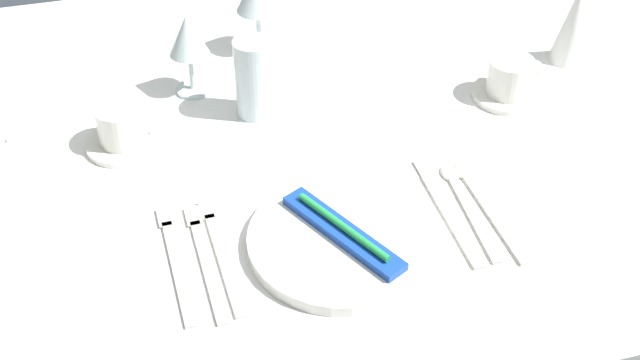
# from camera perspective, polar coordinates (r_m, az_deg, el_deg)

# --- Properties ---
(dining_table) EXTENTS (1.80, 1.11, 0.74)m
(dining_table) POSITION_cam_1_polar(r_m,az_deg,el_deg) (1.42, -0.10, 0.99)
(dining_table) COLOR white
(dining_table) RESTS_ON ground
(dinner_plate) EXTENTS (0.26, 0.26, 0.02)m
(dinner_plate) POSITION_cam_1_polar(r_m,az_deg,el_deg) (1.16, 1.55, -4.11)
(dinner_plate) COLOR white
(dinner_plate) RESTS_ON dining_table
(toothbrush_package) EXTENTS (0.13, 0.20, 0.02)m
(toothbrush_package) POSITION_cam_1_polar(r_m,az_deg,el_deg) (1.15, 1.56, -3.50)
(toothbrush_package) COLOR blue
(toothbrush_package) RESTS_ON dinner_plate
(fork_outer) EXTENTS (0.03, 0.23, 0.00)m
(fork_outer) POSITION_cam_1_polar(r_m,az_deg,el_deg) (1.16, -6.80, -4.72)
(fork_outer) COLOR beige
(fork_outer) RESTS_ON dining_table
(fork_inner) EXTENTS (0.02, 0.23, 0.00)m
(fork_inner) POSITION_cam_1_polar(r_m,az_deg,el_deg) (1.16, -7.85, -5.17)
(fork_inner) COLOR beige
(fork_inner) RESTS_ON dining_table
(fork_salad) EXTENTS (0.02, 0.23, 0.00)m
(fork_salad) POSITION_cam_1_polar(r_m,az_deg,el_deg) (1.16, -9.82, -5.24)
(fork_salad) COLOR beige
(fork_salad) RESTS_ON dining_table
(dinner_knife) EXTENTS (0.02, 0.24, 0.00)m
(dinner_knife) POSITION_cam_1_polar(r_m,az_deg,el_deg) (1.22, 8.66, -2.23)
(dinner_knife) COLOR beige
(dinner_knife) RESTS_ON dining_table
(spoon_soup) EXTENTS (0.03, 0.22, 0.01)m
(spoon_soup) POSITION_cam_1_polar(r_m,az_deg,el_deg) (1.25, 9.68, -1.28)
(spoon_soup) COLOR beige
(spoon_soup) RESTS_ON dining_table
(spoon_dessert) EXTENTS (0.03, 0.23, 0.01)m
(spoon_dessert) POSITION_cam_1_polar(r_m,az_deg,el_deg) (1.25, 10.85, -1.24)
(spoon_dessert) COLOR beige
(spoon_dessert) RESTS_ON dining_table
(saucer_left) EXTENTS (0.12, 0.12, 0.01)m
(saucer_left) POSITION_cam_1_polar(r_m,az_deg,el_deg) (1.48, 12.53, 5.73)
(saucer_left) COLOR white
(saucer_left) RESTS_ON dining_table
(coffee_cup_left) EXTENTS (0.10, 0.08, 0.06)m
(coffee_cup_left) POSITION_cam_1_polar(r_m,az_deg,el_deg) (1.46, 12.79, 6.91)
(coffee_cup_left) COLOR white
(coffee_cup_left) RESTS_ON saucer_left
(saucer_far) EXTENTS (0.12, 0.12, 0.01)m
(saucer_far) POSITION_cam_1_polar(r_m,az_deg,el_deg) (1.37, -13.07, 2.50)
(saucer_far) COLOR white
(saucer_far) RESTS_ON dining_table
(coffee_cup_far) EXTENTS (0.10, 0.08, 0.06)m
(coffee_cup_far) POSITION_cam_1_polar(r_m,az_deg,el_deg) (1.35, -13.22, 3.74)
(coffee_cup_far) COLOR white
(coffee_cup_far) RESTS_ON saucer_far
(wine_glass_centre) EXTENTS (0.07, 0.07, 0.14)m
(wine_glass_centre) POSITION_cam_1_polar(r_m,az_deg,el_deg) (1.42, -8.94, 9.39)
(wine_glass_centre) COLOR silver
(wine_glass_centre) RESTS_ON dining_table
(drink_tumbler) EXTENTS (0.06, 0.06, 0.14)m
(drink_tumbler) POSITION_cam_1_polar(r_m,az_deg,el_deg) (1.38, -4.50, 6.58)
(drink_tumbler) COLOR silver
(drink_tumbler) RESTS_ON dining_table
(napkin_folded) EXTENTS (0.07, 0.07, 0.16)m
(napkin_folded) POSITION_cam_1_polar(r_m,az_deg,el_deg) (1.57, 16.90, 10.25)
(napkin_folded) COLOR white
(napkin_folded) RESTS_ON dining_table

